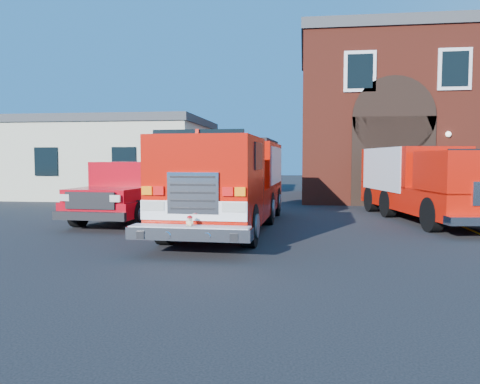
# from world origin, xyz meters

# --- Properties ---
(ground) EXTENTS (100.00, 100.00, 0.00)m
(ground) POSITION_xyz_m (0.00, 0.00, 0.00)
(ground) COLOR black
(ground) RESTS_ON ground
(parking_stripe_mid) EXTENTS (0.12, 3.00, 0.01)m
(parking_stripe_mid) POSITION_xyz_m (6.50, 4.00, 0.00)
(parking_stripe_mid) COLOR yellow
(parking_stripe_mid) RESTS_ON ground
(parking_stripe_far) EXTENTS (0.12, 3.00, 0.01)m
(parking_stripe_far) POSITION_xyz_m (6.50, 7.00, 0.00)
(parking_stripe_far) COLOR yellow
(parking_stripe_far) RESTS_ON ground
(fire_station) EXTENTS (15.20, 10.20, 8.45)m
(fire_station) POSITION_xyz_m (8.99, 13.98, 4.25)
(fire_station) COLOR maroon
(fire_station) RESTS_ON ground
(side_building) EXTENTS (10.20, 8.20, 4.35)m
(side_building) POSITION_xyz_m (-9.00, 13.00, 2.20)
(side_building) COLOR beige
(side_building) RESTS_ON ground
(fire_engine) EXTENTS (2.87, 9.18, 2.80)m
(fire_engine) POSITION_xyz_m (-0.65, 1.51, 1.45)
(fire_engine) COLOR black
(fire_engine) RESTS_ON ground
(pickup_truck) EXTENTS (2.61, 6.30, 2.02)m
(pickup_truck) POSITION_xyz_m (-4.28, 2.97, 0.96)
(pickup_truck) COLOR black
(pickup_truck) RESTS_ON ground
(secondary_truck) EXTENTS (3.76, 8.10, 2.53)m
(secondary_truck) POSITION_xyz_m (5.77, 4.25, 1.38)
(secondary_truck) COLOR black
(secondary_truck) RESTS_ON ground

